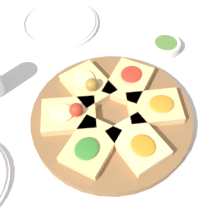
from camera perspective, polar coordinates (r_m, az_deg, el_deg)
name	(u,v)px	position (r m, az deg, el deg)	size (l,w,h in m)	color
ground_plane	(112,120)	(0.78, 0.00, -1.47)	(3.00, 3.00, 0.00)	silver
serving_board	(112,117)	(0.77, 0.00, -0.96)	(0.40, 0.40, 0.02)	brown
focaccia_slice_0	(138,143)	(0.71, 4.84, -5.74)	(0.16, 0.16, 0.03)	#E5C689
focaccia_slice_1	(155,107)	(0.77, 7.84, 0.85)	(0.13, 0.15, 0.03)	#DBB775
focaccia_slice_2	(129,81)	(0.81, 3.08, 5.63)	(0.15, 0.13, 0.03)	#DBB775
focaccia_slice_3	(88,85)	(0.80, -4.36, 5.02)	(0.16, 0.16, 0.05)	#DBB775
focaccia_slice_4	(69,114)	(0.75, -7.84, -0.46)	(0.12, 0.15, 0.05)	#DBB775
focaccia_slice_5	(90,146)	(0.71, -3.97, -6.22)	(0.15, 0.13, 0.03)	#DBB775
plate_right	(59,23)	(1.03, -9.58, 15.76)	(0.24, 0.24, 0.02)	white
dipping_bowl	(165,46)	(0.94, 9.75, 11.81)	(0.08, 0.08, 0.03)	silver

